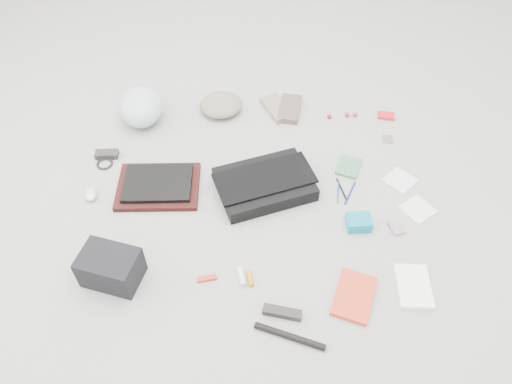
{
  "coord_description": "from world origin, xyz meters",
  "views": [
    {
      "loc": [
        0.02,
        -1.45,
        1.71
      ],
      "look_at": [
        0.0,
        0.0,
        0.05
      ],
      "focal_mm": 35.0,
      "sensor_mm": 36.0,
      "label": 1
    }
  ],
  "objects_px": {
    "camera_bag": "(111,268)",
    "accordion_wallet": "(359,222)",
    "laptop": "(158,183)",
    "book_red": "(354,296)",
    "messenger_bag": "(264,184)",
    "bike_helmet": "(141,107)"
  },
  "relations": [
    {
      "from": "camera_bag",
      "to": "book_red",
      "type": "bearing_deg",
      "value": 10.62
    },
    {
      "from": "book_red",
      "to": "laptop",
      "type": "bearing_deg",
      "value": 165.81
    },
    {
      "from": "camera_bag",
      "to": "accordion_wallet",
      "type": "distance_m",
      "value": 1.03
    },
    {
      "from": "accordion_wallet",
      "to": "messenger_bag",
      "type": "bearing_deg",
      "value": 149.01
    },
    {
      "from": "camera_bag",
      "to": "bike_helmet",
      "type": "bearing_deg",
      "value": 107.63
    },
    {
      "from": "book_red",
      "to": "accordion_wallet",
      "type": "relative_size",
      "value": 2.05
    },
    {
      "from": "book_red",
      "to": "accordion_wallet",
      "type": "xyz_separation_m",
      "value": [
        0.06,
        0.35,
        0.01
      ]
    },
    {
      "from": "laptop",
      "to": "accordion_wallet",
      "type": "relative_size",
      "value": 2.98
    },
    {
      "from": "book_red",
      "to": "accordion_wallet",
      "type": "distance_m",
      "value": 0.35
    },
    {
      "from": "bike_helmet",
      "to": "book_red",
      "type": "distance_m",
      "value": 1.42
    },
    {
      "from": "laptop",
      "to": "book_red",
      "type": "height_order",
      "value": "laptop"
    },
    {
      "from": "messenger_bag",
      "to": "accordion_wallet",
      "type": "distance_m",
      "value": 0.45
    },
    {
      "from": "accordion_wallet",
      "to": "laptop",
      "type": "bearing_deg",
      "value": 163.05
    },
    {
      "from": "bike_helmet",
      "to": "accordion_wallet",
      "type": "height_order",
      "value": "bike_helmet"
    },
    {
      "from": "book_red",
      "to": "messenger_bag",
      "type": "bearing_deg",
      "value": 141.36
    },
    {
      "from": "laptop",
      "to": "book_red",
      "type": "relative_size",
      "value": 1.45
    },
    {
      "from": "laptop",
      "to": "bike_helmet",
      "type": "bearing_deg",
      "value": 105.2
    },
    {
      "from": "messenger_bag",
      "to": "bike_helmet",
      "type": "relative_size",
      "value": 1.49
    },
    {
      "from": "accordion_wallet",
      "to": "bike_helmet",
      "type": "bearing_deg",
      "value": 142.41
    },
    {
      "from": "camera_bag",
      "to": "accordion_wallet",
      "type": "bearing_deg",
      "value": 30.46
    },
    {
      "from": "laptop",
      "to": "book_red",
      "type": "bearing_deg",
      "value": -35.27
    },
    {
      "from": "laptop",
      "to": "bike_helmet",
      "type": "relative_size",
      "value": 1.1
    }
  ]
}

